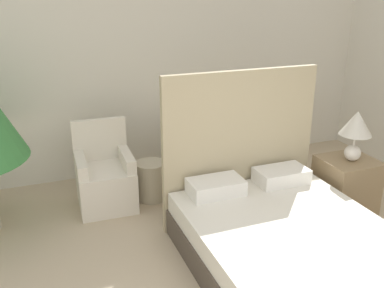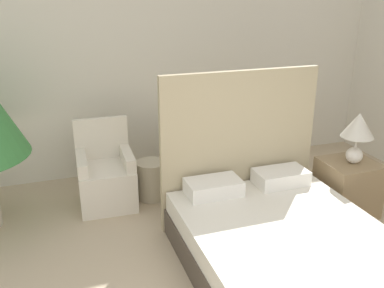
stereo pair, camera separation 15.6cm
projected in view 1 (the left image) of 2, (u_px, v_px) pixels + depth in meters
name	position (u px, v px, depth m)	size (l,w,h in m)	color
wall_back	(156.00, 53.00, 5.10)	(10.00, 0.06, 2.90)	silver
bed	(288.00, 239.00, 3.48)	(1.56, 2.03, 1.50)	#4C4238
armchair_near_window_left	(105.00, 181.00, 4.50)	(0.59, 0.62, 0.89)	silver
armchair_near_window_right	(192.00, 167.00, 4.83)	(0.61, 0.64, 0.89)	silver
nightstand	(345.00, 185.00, 4.40)	(0.52, 0.50, 0.56)	#937A56
table_lamp	(356.00, 128.00, 4.17)	(0.32, 0.32, 0.51)	white
side_table	(151.00, 181.00, 4.66)	(0.33, 0.33, 0.42)	#B7AD93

